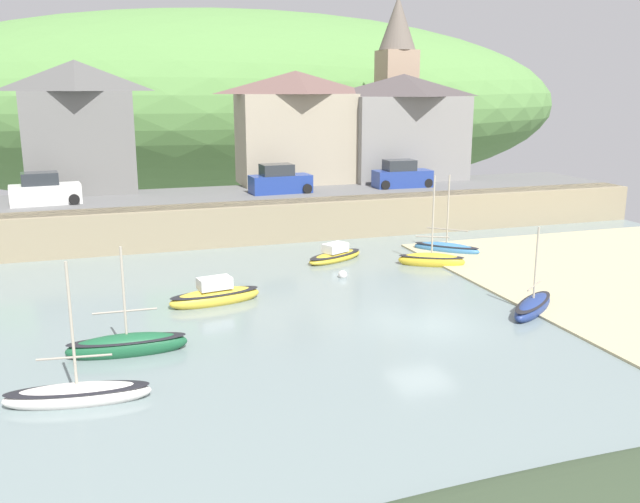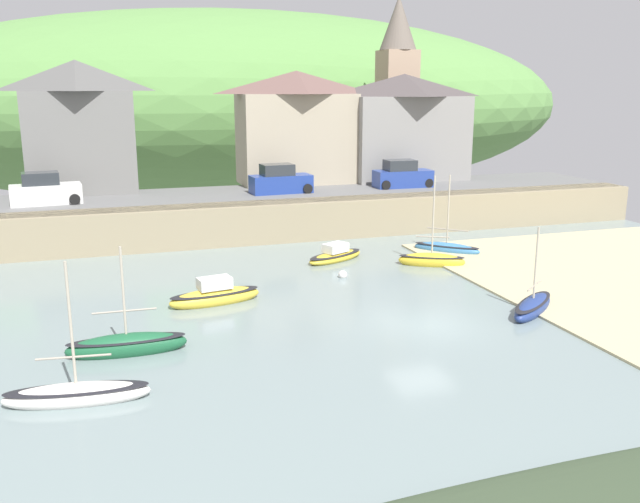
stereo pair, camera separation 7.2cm
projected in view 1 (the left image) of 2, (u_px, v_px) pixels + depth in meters
name	position (u px, v px, depth m)	size (l,w,h in m)	color
ground	(618.00, 422.00, 19.22)	(48.00, 41.00, 0.61)	gray
quay_seawall	(301.00, 216.00, 43.55)	(48.00, 9.40, 2.40)	gray
hillside_backdrop	(233.00, 106.00, 77.92)	(80.00, 44.00, 20.76)	#578843
waterfront_building_left	(79.00, 126.00, 45.45)	(7.23, 4.67, 8.71)	slate
waterfront_building_centre	(296.00, 127.00, 50.03)	(8.72, 4.50, 8.13)	tan
waterfront_building_right	(403.00, 126.00, 52.62)	(9.27, 5.97, 7.95)	gray
church_with_spire	(396.00, 83.00, 55.90)	(3.00, 3.00, 14.13)	tan
rowboat_small_beached	(335.00, 255.00, 37.80)	(3.99, 2.85, 1.10)	gold
sailboat_far_left	(215.00, 296.00, 30.24)	(4.30, 1.88, 1.38)	gold
motorboat_with_cabin	(533.00, 306.00, 29.04)	(3.65, 3.17, 3.90)	navy
dinghy_open_wooden	(431.00, 260.00, 36.69)	(3.58, 2.45, 5.06)	gold
sailboat_nearest_shore	(78.00, 394.00, 20.72)	(4.47, 1.56, 4.62)	silver
sailboat_white_hull	(127.00, 345.00, 24.53)	(4.30, 1.18, 4.19)	#1B5633
sailboat_blue_trim	(446.00, 248.00, 39.60)	(3.41, 3.35, 4.70)	teal
parked_car_near_slipway	(44.00, 191.00, 41.48)	(4.25, 2.11, 1.95)	silver
parked_car_by_wall	(280.00, 181.00, 45.91)	(4.19, 1.94, 1.95)	navy
parked_car_end_of_row	(402.00, 176.00, 48.60)	(4.15, 1.82, 1.95)	navy
mooring_buoy	(343.00, 275.00, 34.40)	(0.46, 0.46, 0.46)	silver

